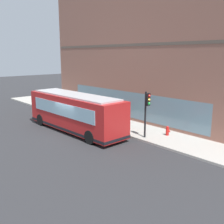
{
  "coord_description": "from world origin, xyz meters",
  "views": [
    {
      "loc": [
        -11.16,
        -17.26,
        6.18
      ],
      "look_at": [
        3.25,
        -0.97,
        1.45
      ],
      "focal_mm": 42.49,
      "sensor_mm": 36.0,
      "label": 1
    }
  ],
  "objects": [
    {
      "name": "ground",
      "position": [
        0.0,
        0.0,
        0.0
      ],
      "size": [
        120.0,
        120.0,
        0.0
      ],
      "primitive_type": "plane",
      "color": "#2D2D30"
    },
    {
      "name": "fire_hydrant",
      "position": [
        4.84,
        -5.54,
        0.51
      ],
      "size": [
        0.35,
        0.35,
        0.74
      ],
      "color": "red",
      "rests_on": "sidewalk_curb"
    },
    {
      "name": "newspaper_vending_box",
      "position": [
        3.73,
        -0.4,
        0.6
      ],
      "size": [
        0.44,
        0.42,
        0.9
      ],
      "color": "#BF3F19",
      "rests_on": "sidewalk_curb"
    },
    {
      "name": "traffic_light_near_corner",
      "position": [
        3.18,
        -4.86,
        2.54
      ],
      "size": [
        0.32,
        0.49,
        3.43
      ],
      "color": "black",
      "rests_on": "sidewalk_curb"
    },
    {
      "name": "sidewalk_curb",
      "position": [
        4.38,
        0.0,
        0.07
      ],
      "size": [
        3.56,
        40.0,
        0.15
      ],
      "primitive_type": "cube",
      "color": "#B2ADA3",
      "rests_on": "ground"
    },
    {
      "name": "building_corner",
      "position": [
        10.51,
        0.0,
        6.37
      ],
      "size": [
        8.75,
        23.82,
        12.75
      ],
      "color": "#8C5B4C",
      "rests_on": "ground"
    },
    {
      "name": "city_bus_nearside",
      "position": [
        0.52,
        0.53,
        1.55
      ],
      "size": [
        2.85,
        10.11,
        3.07
      ],
      "color": "red",
      "rests_on": "ground"
    },
    {
      "name": "pedestrian_near_hydrant",
      "position": [
        5.24,
        -0.67,
        1.12
      ],
      "size": [
        0.32,
        0.32,
        1.68
      ],
      "color": "#8C3F8C",
      "rests_on": "sidewalk_curb"
    },
    {
      "name": "pedestrian_by_light_pole",
      "position": [
        5.22,
        3.6,
        1.04
      ],
      "size": [
        0.32,
        0.32,
        1.57
      ],
      "color": "silver",
      "rests_on": "sidewalk_curb"
    }
  ]
}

